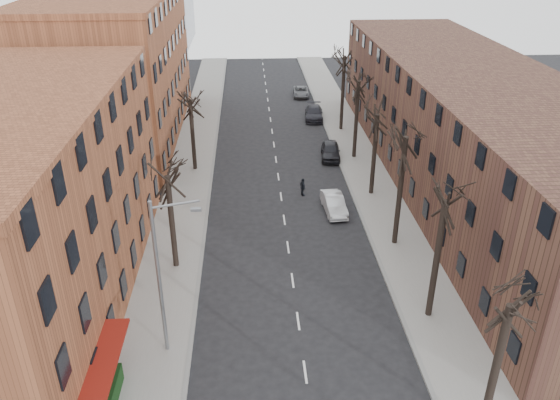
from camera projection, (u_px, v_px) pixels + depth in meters
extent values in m
cube|color=gray|center=(192.00, 165.00, 51.37)|extent=(4.00, 90.00, 0.15)
cube|color=gray|center=(360.00, 161.00, 52.22)|extent=(4.00, 90.00, 0.15)
cube|color=brown|center=(10.00, 213.00, 30.47)|extent=(12.00, 26.00, 12.00)
cube|color=brown|center=(116.00, 70.00, 55.80)|extent=(12.00, 28.00, 14.00)
cube|color=#533427|center=(469.00, 128.00, 45.96)|extent=(12.00, 50.00, 10.00)
cylinder|color=slate|center=(159.00, 282.00, 27.17)|extent=(0.20, 0.20, 9.00)
cylinder|color=slate|center=(174.00, 204.00, 25.28)|extent=(2.39, 0.12, 0.46)
cube|color=slate|center=(196.00, 210.00, 25.47)|extent=(0.50, 0.22, 0.14)
imported|color=#BABEC2|center=(334.00, 204.00, 42.95)|extent=(1.76, 4.29, 1.38)
imported|color=black|center=(330.00, 151.00, 52.77)|extent=(2.21, 4.56, 1.50)
imported|color=black|center=(314.00, 113.00, 63.29)|extent=(2.46, 5.10, 1.43)
imported|color=#54565C|center=(301.00, 92.00, 71.65)|extent=(2.16, 4.36, 1.19)
imported|color=black|center=(303.00, 187.00, 45.43)|extent=(0.67, 0.99, 1.56)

